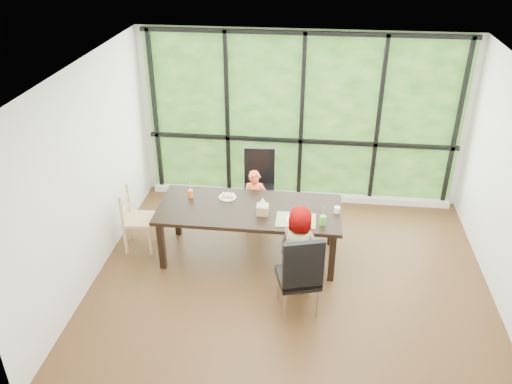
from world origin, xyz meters
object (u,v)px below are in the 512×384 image
chair_window_leather (259,186)px  orange_cup (191,194)px  chair_interior_leather (298,272)px  plate_near (295,219)px  dining_table (249,232)px  tissue_box (263,210)px  chair_end_beech (139,219)px  white_mug (337,210)px  plate_far (228,197)px  child_toddler (255,202)px  child_older (301,248)px  green_cup (323,220)px

chair_window_leather → orange_cup: chair_window_leather is taller
chair_interior_leather → plate_near: size_ratio=4.26×
orange_cup → plate_near: bearing=-16.1°
dining_table → tissue_box: 0.49m
dining_table → chair_interior_leather: bearing=-55.6°
chair_end_beech → white_mug: bearing=-94.1°
dining_table → plate_near: 0.76m
plate_far → orange_cup: size_ratio=2.15×
chair_interior_leather → plate_near: (-0.08, 0.79, 0.22)m
child_toddler → tissue_box: bearing=-79.7°
chair_end_beech → child_older: (2.24, -0.59, 0.11)m
dining_table → plate_far: bearing=143.9°
chair_interior_leather → dining_table: bearing=-71.7°
chair_end_beech → child_toddler: 1.64m
child_older → chair_window_leather: bearing=-42.6°
chair_end_beech → white_mug: 2.69m
chair_interior_leather → chair_end_beech: bearing=-41.1°
child_toddler → child_older: (0.71, -1.18, 0.08)m
chair_window_leather → orange_cup: size_ratio=9.89×
green_cup → plate_near: bearing=168.3°
dining_table → plate_far: size_ratio=10.21×
chair_interior_leather → child_older: child_older is taller
plate_far → white_mug: white_mug is taller
plate_near → orange_cup: orange_cup is taller
green_cup → white_mug: bearing=60.2°
child_older → plate_far: bearing=-14.5°
child_older → white_mug: 0.77m
chair_end_beech → plate_near: (2.14, -0.25, 0.31)m
child_toddler → green_cup: size_ratio=7.82×
chair_window_leather → child_toddler: chair_window_leather is taller
chair_interior_leather → child_older: 0.45m
chair_interior_leather → orange_cup: (-1.52, 1.21, 0.26)m
chair_interior_leather → plate_far: 1.64m
chair_window_leather → chair_end_beech: size_ratio=1.20×
child_toddler → white_mug: bearing=-31.4°
chair_window_leather → plate_far: bearing=-117.4°
child_older → chair_interior_leather: bearing=112.2°
chair_end_beech → green_cup: 2.53m
plate_near → chair_window_leather: bearing=116.1°
chair_window_leather → chair_interior_leather: size_ratio=1.00×
plate_far → white_mug: size_ratio=2.97×
child_older → green_cup: (0.25, 0.28, 0.25)m
chair_interior_leather → white_mug: 1.16m
plate_far → orange_cup: (-0.50, -0.05, 0.05)m
chair_end_beech → child_older: child_older is taller
chair_interior_leather → tissue_box: 1.06m
plate_far → tissue_box: 0.64m
white_mug → child_toddler: bearing=152.5°
white_mug → tissue_box: bearing=-171.0°
dining_table → chair_end_beech: 1.53m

